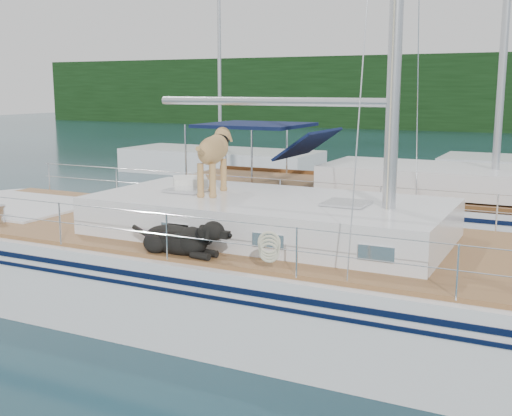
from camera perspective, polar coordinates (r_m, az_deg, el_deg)
The scene contains 6 objects.
ground at distance 10.23m, azimuth -3.04°, elevation -8.79°, with size 120.00×120.00×0.00m, color black.
tree_line at distance 53.59m, azimuth 21.74°, elevation 9.49°, with size 90.00×3.00×6.00m, color black.
shore_bank at distance 54.86m, azimuth 21.68°, elevation 6.99°, with size 92.00×1.00×1.20m, color #595147.
main_sailboat at distance 9.98m, azimuth -2.65°, elevation -5.20°, with size 12.00×3.80×14.01m.
neighbor_sailboat at distance 14.88m, azimuth 11.45°, elevation -0.32°, with size 11.00×3.50×13.30m.
bg_boat_west at distance 25.94m, azimuth -3.18°, elevation 4.10°, with size 8.00×3.00×11.65m.
Camera 1 is at (4.79, -8.38, 3.41)m, focal length 45.00 mm.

